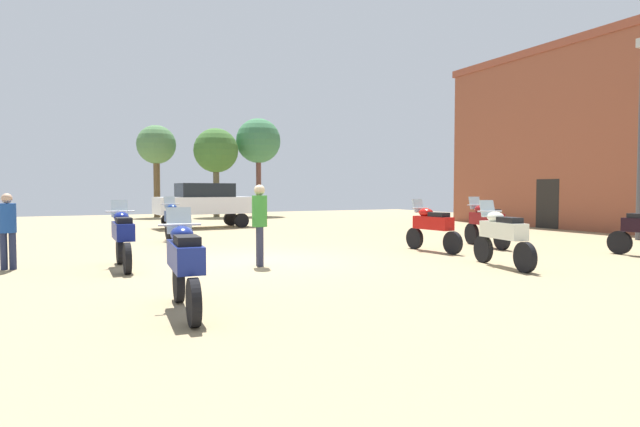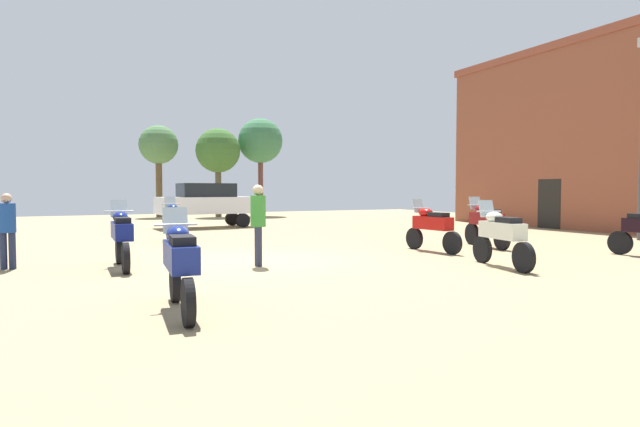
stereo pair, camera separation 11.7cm
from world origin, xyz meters
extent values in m
cube|color=#97835E|center=(0.00, 0.00, 0.01)|extent=(44.00, 52.00, 0.02)
cube|color=brown|center=(18.00, 2.82, 3.91)|extent=(6.00, 15.42, 7.81)
cube|color=brown|center=(18.00, 2.82, 7.99)|extent=(6.12, 15.73, 0.35)
cube|color=black|center=(15.03, 4.38, 1.10)|extent=(0.08, 1.20, 2.20)
cylinder|color=black|center=(9.09, -2.89, 0.33)|extent=(0.18, 0.63, 0.62)
cylinder|color=black|center=(7.30, 0.73, 0.35)|extent=(0.24, 0.67, 0.66)
cylinder|color=black|center=(7.00, -0.81, 0.35)|extent=(0.24, 0.67, 0.66)
cube|color=maroon|center=(7.15, -0.04, 0.86)|extent=(0.61, 1.38, 0.36)
ellipsoid|color=maroon|center=(7.21, 0.26, 1.14)|extent=(0.41, 0.53, 0.24)
cube|color=black|center=(7.11, -0.27, 1.10)|extent=(0.40, 0.61, 0.12)
cube|color=silver|center=(7.28, 0.59, 1.32)|extent=(0.38, 0.22, 0.39)
cylinder|color=#B7B7BC|center=(7.26, 0.49, 1.26)|extent=(0.62, 0.15, 0.04)
cylinder|color=black|center=(4.96, 0.52, 0.33)|extent=(0.18, 0.62, 0.61)
cylinder|color=black|center=(5.09, -0.96, 0.33)|extent=(0.18, 0.62, 0.61)
cube|color=#B2110D|center=(5.02, -0.22, 0.81)|extent=(0.47, 1.29, 0.36)
ellipsoid|color=#B2110D|center=(5.00, 0.06, 1.09)|extent=(0.36, 0.51, 0.24)
cube|color=black|center=(5.04, -0.44, 1.05)|extent=(0.35, 0.58, 0.12)
cube|color=silver|center=(4.97, 0.38, 1.27)|extent=(0.37, 0.18, 0.39)
cylinder|color=#B7B7BC|center=(4.98, 0.28, 1.21)|extent=(0.62, 0.09, 0.04)
cylinder|color=black|center=(4.70, -2.48, 0.34)|extent=(0.24, 0.65, 0.64)
cylinder|color=black|center=(4.40, -3.98, 0.34)|extent=(0.24, 0.65, 0.64)
cube|color=silver|center=(4.55, -3.23, 0.84)|extent=(0.61, 1.35, 0.36)
ellipsoid|color=silver|center=(4.61, -2.95, 1.12)|extent=(0.41, 0.53, 0.24)
cube|color=black|center=(4.51, -3.46, 1.08)|extent=(0.40, 0.61, 0.12)
cube|color=silver|center=(4.67, -2.63, 1.30)|extent=(0.38, 0.22, 0.39)
cylinder|color=#B7B7BC|center=(4.65, -2.72, 1.24)|extent=(0.62, 0.16, 0.04)
cylinder|color=black|center=(-0.97, 6.33, 0.34)|extent=(0.17, 0.66, 0.65)
cylinder|color=black|center=(-0.86, 4.82, 0.34)|extent=(0.17, 0.66, 0.65)
cube|color=navy|center=(-0.91, 5.58, 0.85)|extent=(0.45, 1.31, 0.36)
ellipsoid|color=navy|center=(-0.93, 5.86, 1.13)|extent=(0.35, 0.50, 0.24)
cube|color=black|center=(-0.90, 5.35, 1.09)|extent=(0.34, 0.58, 0.12)
cube|color=silver|center=(-0.96, 6.18, 1.31)|extent=(0.37, 0.18, 0.39)
cylinder|color=#B7B7BC|center=(-0.95, 6.09, 1.25)|extent=(0.62, 0.08, 0.04)
cylinder|color=black|center=(-2.56, -3.66, 0.33)|extent=(0.16, 0.62, 0.62)
cylinder|color=black|center=(-2.67, -5.20, 0.33)|extent=(0.16, 0.62, 0.62)
cube|color=navy|center=(-2.61, -4.43, 0.82)|extent=(0.45, 1.34, 0.36)
ellipsoid|color=navy|center=(-2.59, -4.13, 1.10)|extent=(0.35, 0.50, 0.24)
cube|color=black|center=(-2.63, -4.66, 1.06)|extent=(0.34, 0.58, 0.12)
cube|color=silver|center=(-2.57, -3.80, 1.28)|extent=(0.37, 0.18, 0.39)
cylinder|color=#B7B7BC|center=(-2.57, -3.90, 1.22)|extent=(0.62, 0.08, 0.04)
cylinder|color=black|center=(-2.99, 1.03, 0.34)|extent=(0.12, 0.64, 0.64)
cylinder|color=black|center=(-2.99, -0.57, 0.34)|extent=(0.12, 0.64, 0.64)
cube|color=navy|center=(-2.99, 0.23, 0.84)|extent=(0.36, 1.35, 0.36)
ellipsoid|color=navy|center=(-2.99, 0.53, 1.12)|extent=(0.32, 0.48, 0.24)
cube|color=black|center=(-2.99, -0.01, 1.08)|extent=(0.30, 0.56, 0.12)
cube|color=silver|center=(-2.99, 0.87, 1.30)|extent=(0.36, 0.15, 0.39)
cylinder|color=#B7B7BC|center=(-2.99, 0.77, 1.24)|extent=(0.62, 0.04, 0.04)
cylinder|color=black|center=(0.12, 10.73, 0.34)|extent=(0.65, 0.26, 0.64)
cylinder|color=black|center=(0.04, 12.17, 0.34)|extent=(0.65, 0.26, 0.64)
cylinder|color=black|center=(3.04, 10.91, 0.34)|extent=(0.65, 0.26, 0.64)
cylinder|color=black|center=(2.96, 12.35, 0.34)|extent=(0.65, 0.26, 0.64)
cube|color=silver|center=(1.54, 11.54, 1.03)|extent=(4.40, 2.06, 0.75)
cube|color=black|center=(1.54, 11.54, 1.71)|extent=(2.46, 1.72, 0.61)
cylinder|color=#2D3048|center=(-0.21, -0.76, 0.46)|extent=(0.14, 0.14, 0.88)
cylinder|color=#2D3048|center=(-0.18, -0.59, 0.46)|extent=(0.14, 0.14, 0.88)
cylinder|color=#378B32|center=(-0.19, -0.67, 1.25)|extent=(0.39, 0.39, 0.70)
sphere|color=tan|center=(-0.19, -0.67, 1.72)|extent=(0.24, 0.24, 0.24)
cylinder|color=#212946|center=(-5.13, 1.17, 0.42)|extent=(0.14, 0.14, 0.79)
cylinder|color=#212946|center=(-5.29, 1.20, 0.42)|extent=(0.14, 0.14, 0.79)
cylinder|color=navy|center=(-5.21, 1.19, 1.13)|extent=(0.40, 0.40, 0.63)
sphere|color=tan|center=(-5.21, 1.19, 1.55)|extent=(0.21, 0.21, 0.21)
cylinder|color=brown|center=(4.43, 20.50, 1.80)|extent=(0.38, 0.38, 3.56)
sphere|color=#39652A|center=(4.43, 20.50, 4.20)|extent=(2.78, 2.78, 2.78)
cylinder|color=brown|center=(1.04, 21.96, 2.02)|extent=(0.39, 0.39, 3.99)
sphere|color=#497444|center=(1.04, 21.96, 4.55)|extent=(2.41, 2.41, 2.41)
cylinder|color=brown|center=(7.33, 20.73, 2.16)|extent=(0.33, 0.33, 4.27)
sphere|color=#397147|center=(7.33, 20.73, 4.95)|extent=(2.92, 2.92, 2.92)
cylinder|color=#47474C|center=(13.40, -0.67, 3.26)|extent=(0.16, 0.16, 6.47)
camera|label=1|loc=(-4.07, -11.61, 1.73)|focal=28.98mm
camera|label=2|loc=(-3.96, -11.67, 1.73)|focal=28.98mm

